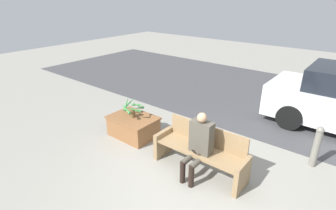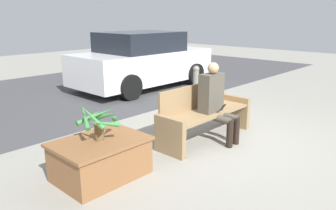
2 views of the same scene
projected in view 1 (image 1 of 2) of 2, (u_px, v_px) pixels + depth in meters
The scene contains 7 objects.
ground_plane at pixel (191, 182), 4.88m from camera, with size 30.00×30.00×0.00m, color gray.
road_surface at pixel (280, 100), 8.63m from camera, with size 20.00×6.00×0.01m, color #424244.
bench at pixel (201, 150), 5.08m from camera, with size 1.88×0.56×0.89m.
person_seated at pixel (199, 143), 4.81m from camera, with size 0.42×0.61×1.29m.
planter_box at pixel (133, 126), 6.38m from camera, with size 1.13×0.83×0.50m.
potted_plant at pixel (133, 107), 6.18m from camera, with size 0.53×0.57×0.50m.
bollard_post at pixel (316, 146), 5.17m from camera, with size 0.15×0.15×0.89m.
Camera 1 is at (2.12, -3.34, 3.23)m, focal length 28.00 mm.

